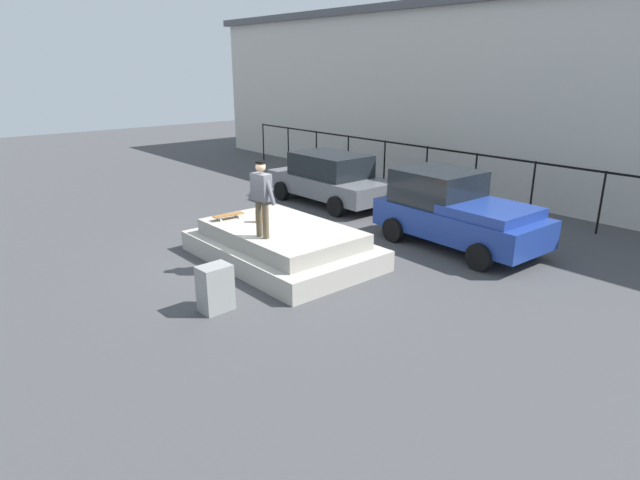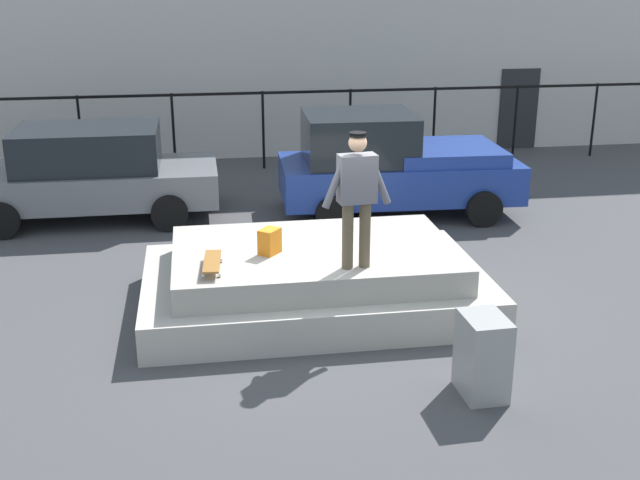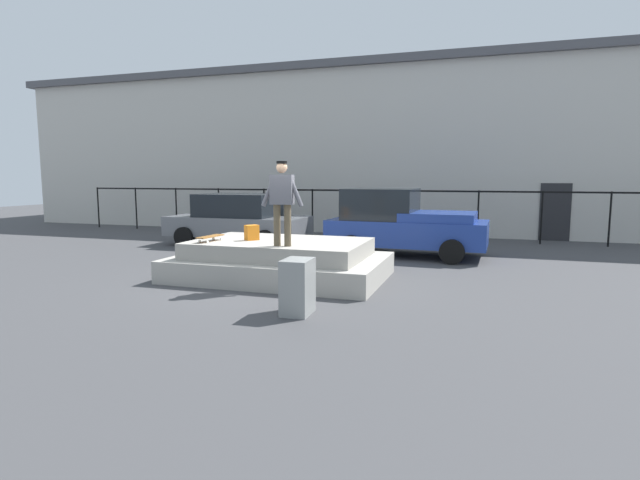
{
  "view_description": "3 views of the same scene",
  "coord_description": "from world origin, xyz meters",
  "px_view_note": "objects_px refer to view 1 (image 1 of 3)",
  "views": [
    {
      "loc": [
        9.67,
        -6.89,
        4.46
      ],
      "look_at": [
        0.28,
        1.22,
        0.38
      ],
      "focal_mm": 29.91,
      "sensor_mm": 36.0,
      "label": 1
    },
    {
      "loc": [
        -1.54,
        -9.45,
        4.34
      ],
      "look_at": [
        0.15,
        1.02,
        0.68
      ],
      "focal_mm": 44.23,
      "sensor_mm": 36.0,
      "label": 2
    },
    {
      "loc": [
        4.18,
        -9.76,
        2.22
      ],
      "look_at": [
        0.54,
        1.33,
        0.74
      ],
      "focal_mm": 28.11,
      "sensor_mm": 36.0,
      "label": 3
    }
  ],
  "objects_px": {
    "skateboard": "(228,215)",
    "car_grey_sedan_near": "(330,178)",
    "car_blue_pickup_mid": "(455,211)",
    "skateboarder": "(261,194)",
    "utility_box": "(215,288)",
    "backpack": "(262,215)"
  },
  "relations": [
    {
      "from": "skateboard",
      "to": "car_grey_sedan_near",
      "type": "distance_m",
      "value": 5.59
    },
    {
      "from": "car_blue_pickup_mid",
      "to": "skateboarder",
      "type": "bearing_deg",
      "value": -108.86
    },
    {
      "from": "skateboard",
      "to": "skateboarder",
      "type": "bearing_deg",
      "value": -6.41
    },
    {
      "from": "skateboard",
      "to": "car_blue_pickup_mid",
      "type": "distance_m",
      "value": 5.73
    },
    {
      "from": "skateboarder",
      "to": "utility_box",
      "type": "height_order",
      "value": "skateboarder"
    },
    {
      "from": "utility_box",
      "to": "skateboard",
      "type": "bearing_deg",
      "value": 141.99
    },
    {
      "from": "car_blue_pickup_mid",
      "to": "car_grey_sedan_near",
      "type": "bearing_deg",
      "value": 173.67
    },
    {
      "from": "skateboarder",
      "to": "skateboard",
      "type": "height_order",
      "value": "skateboarder"
    },
    {
      "from": "car_grey_sedan_near",
      "to": "car_blue_pickup_mid",
      "type": "distance_m",
      "value": 5.47
    },
    {
      "from": "skateboarder",
      "to": "backpack",
      "type": "height_order",
      "value": "skateboarder"
    },
    {
      "from": "car_grey_sedan_near",
      "to": "car_blue_pickup_mid",
      "type": "bearing_deg",
      "value": -6.33
    },
    {
      "from": "skateboard",
      "to": "utility_box",
      "type": "distance_m",
      "value": 3.46
    },
    {
      "from": "skateboarder",
      "to": "car_blue_pickup_mid",
      "type": "xyz_separation_m",
      "value": [
        1.64,
        4.81,
        -0.88
      ]
    },
    {
      "from": "skateboarder",
      "to": "car_grey_sedan_near",
      "type": "bearing_deg",
      "value": 125.03
    },
    {
      "from": "backpack",
      "to": "utility_box",
      "type": "distance_m",
      "value": 3.24
    },
    {
      "from": "backpack",
      "to": "car_blue_pickup_mid",
      "type": "relative_size",
      "value": 0.08
    },
    {
      "from": "car_grey_sedan_near",
      "to": "utility_box",
      "type": "relative_size",
      "value": 5.04
    },
    {
      "from": "skateboard",
      "to": "car_blue_pickup_mid",
      "type": "xyz_separation_m",
      "value": [
        3.4,
        4.61,
        -0.0
      ]
    },
    {
      "from": "skateboarder",
      "to": "car_blue_pickup_mid",
      "type": "bearing_deg",
      "value": 71.14
    },
    {
      "from": "skateboard",
      "to": "car_grey_sedan_near",
      "type": "height_order",
      "value": "car_grey_sedan_near"
    },
    {
      "from": "skateboard",
      "to": "utility_box",
      "type": "relative_size",
      "value": 0.88
    },
    {
      "from": "skateboarder",
      "to": "car_grey_sedan_near",
      "type": "relative_size",
      "value": 0.37
    }
  ]
}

